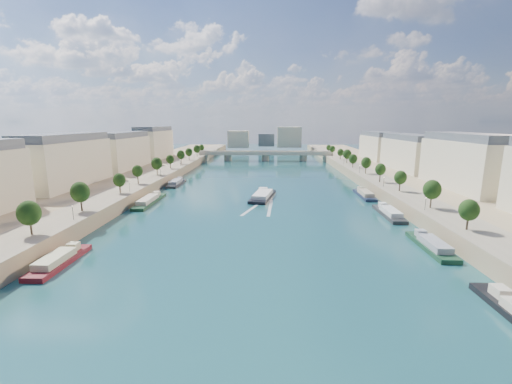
{
  "coord_description": "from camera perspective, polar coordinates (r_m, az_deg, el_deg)",
  "views": [
    {
      "loc": [
        2.99,
        -61.76,
        32.52
      ],
      "look_at": [
        -2.04,
        71.82,
        5.0
      ],
      "focal_mm": 24.0,
      "sensor_mm": 36.0,
      "label": 1
    }
  ],
  "objects": [
    {
      "name": "buildings_right",
      "position": [
        192.81,
        27.46,
        5.55
      ],
      "size": [
        16.0,
        226.0,
        23.2
      ],
      "color": "beige",
      "rests_on": "ground"
    },
    {
      "name": "wake",
      "position": [
        132.43,
        0.98,
        -2.58
      ],
      "size": [
        12.04,
        26.03,
        0.04
      ],
      "color": "silver",
      "rests_on": "ground"
    },
    {
      "name": "quay_right",
      "position": [
        178.41,
        24.88,
        0.86
      ],
      "size": [
        44.0,
        520.0,
        5.0
      ],
      "primitive_type": "cube",
      "color": "#9E8460",
      "rests_on": "ground"
    },
    {
      "name": "trees_left",
      "position": [
        175.12,
        -17.24,
        3.88
      ],
      "size": [
        4.8,
        268.8,
        8.26
      ],
      "color": "#382B1E",
      "rests_on": "ground"
    },
    {
      "name": "moored_barges_right",
      "position": [
        112.66,
        24.35,
        -5.77
      ],
      "size": [
        5.0,
        123.46,
        3.6
      ],
      "color": "black",
      "rests_on": "ground"
    },
    {
      "name": "pave_left",
      "position": [
        174.7,
        -17.97,
        2.02
      ],
      "size": [
        14.0,
        520.0,
        0.1
      ],
      "primitive_type": "cube",
      "color": "gray",
      "rests_on": "quay_left"
    },
    {
      "name": "moored_barges_left",
      "position": [
        120.12,
        -21.81,
        -4.52
      ],
      "size": [
        5.0,
        163.71,
        3.6
      ],
      "color": "#1A1937",
      "rests_on": "ground"
    },
    {
      "name": "quay_left",
      "position": [
        180.81,
        -22.39,
        1.19
      ],
      "size": [
        44.0,
        520.0,
        5.0
      ],
      "primitive_type": "cube",
      "color": "#9E8460",
      "rests_on": "ground"
    },
    {
      "name": "lamps_left",
      "position": [
        163.47,
        -17.73,
        2.37
      ],
      "size": [
        0.36,
        200.36,
        4.28
      ],
      "color": "black",
      "rests_on": "ground"
    },
    {
      "name": "lamps_right",
      "position": [
        175.71,
        18.52,
        2.94
      ],
      "size": [
        0.36,
        200.36,
        4.28
      ],
      "color": "black",
      "rests_on": "ground"
    },
    {
      "name": "bridge",
      "position": [
        291.43,
        1.57,
        6.23
      ],
      "size": [
        112.0,
        12.0,
        8.15
      ],
      "color": "#C1B79E",
      "rests_on": "ground"
    },
    {
      "name": "pave_right",
      "position": [
        172.74,
        20.36,
        1.75
      ],
      "size": [
        14.0,
        520.0,
        0.1
      ],
      "primitive_type": "cube",
      "color": "gray",
      "rests_on": "quay_right"
    },
    {
      "name": "ground",
      "position": [
        165.03,
        1.08,
        0.27
      ],
      "size": [
        700.0,
        700.0,
        0.0
      ],
      "primitive_type": "plane",
      "color": "#0D343B",
      "rests_on": "ground"
    },
    {
      "name": "buildings_left",
      "position": [
        195.43,
        -24.75,
        5.86
      ],
      "size": [
        16.0,
        226.0,
        23.2
      ],
      "color": "beige",
      "rests_on": "ground"
    },
    {
      "name": "skyline",
      "position": [
        381.7,
        2.21,
        8.94
      ],
      "size": [
        79.0,
        42.0,
        22.0
      ],
      "color": "beige",
      "rests_on": "ground"
    },
    {
      "name": "trees_right",
      "position": [
        180.81,
        18.9,
        4.0
      ],
      "size": [
        4.8,
        268.8,
        8.26
      ],
      "color": "#382B1E",
      "rests_on": "ground"
    },
    {
      "name": "tour_barge",
      "position": [
        148.42,
        1.11,
        -0.65
      ],
      "size": [
        11.76,
        26.77,
        3.65
      ],
      "rotation": [
        0.0,
        0.0,
        -0.17
      ],
      "color": "black",
      "rests_on": "ground"
    }
  ]
}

